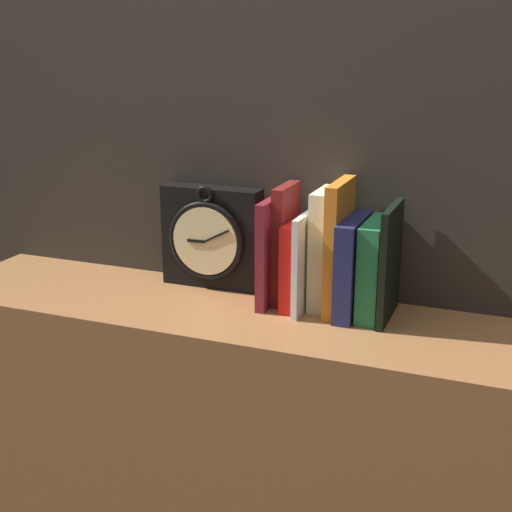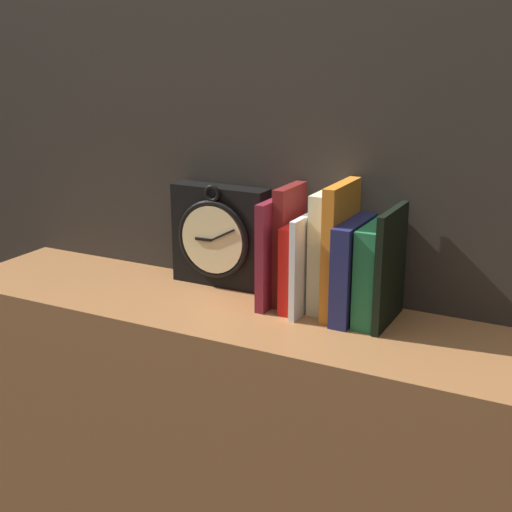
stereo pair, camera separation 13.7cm
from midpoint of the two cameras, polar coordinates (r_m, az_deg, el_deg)
name	(u,v)px [view 1 (the left image)]	position (r m, az deg, el deg)	size (l,w,h in m)	color
wall_back	(289,77)	(1.48, -0.08, 14.10)	(6.00, 0.05, 2.60)	#2D2823
bookshelf	(256,499)	(1.61, -2.56, -18.89)	(1.39, 0.31, 0.86)	#936038
clock	(211,237)	(1.53, -6.17, 1.45)	(0.22, 0.07, 0.23)	black
book_slot0_maroon	(273,251)	(1.43, -1.40, 0.39)	(0.02, 0.15, 0.22)	maroon
book_slot1_maroon	(286,244)	(1.43, -0.34, 0.94)	(0.02, 0.11, 0.24)	maroon
book_slot2_red	(297,263)	(1.42, 0.58, -0.61)	(0.03, 0.14, 0.18)	red
book_slot3_white	(307,260)	(1.40, 1.32, -0.40)	(0.01, 0.16, 0.20)	white
book_slot4_cream	(325,249)	(1.41, 2.75, 0.52)	(0.04, 0.12, 0.24)	beige
book_slot5_orange	(339,247)	(1.38, 3.85, 0.67)	(0.02, 0.14, 0.26)	orange
book_slot6_navy	(352,267)	(1.38, 4.92, -0.90)	(0.04, 0.16, 0.19)	navy
book_slot7_green	(375,269)	(1.37, 6.68, -1.08)	(0.04, 0.15, 0.19)	#227245
book_slot8_black	(390,263)	(1.36, 7.88, -0.60)	(0.01, 0.15, 0.22)	black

